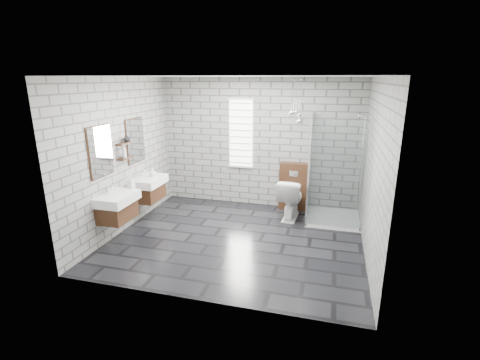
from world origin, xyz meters
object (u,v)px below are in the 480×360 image
at_px(shower_enclosure, 329,197).
at_px(vanity_right, 147,182).
at_px(vanity_left, 115,199).
at_px(cistern_panel, 294,186).
at_px(toilet, 291,198).

bearing_deg(shower_enclosure, vanity_right, -167.50).
relative_size(vanity_left, cistern_panel, 1.57).
bearing_deg(cistern_panel, toilet, -90.00).
distance_m(vanity_right, shower_enclosure, 3.50).
height_order(vanity_left, shower_enclosure, shower_enclosure).
bearing_deg(toilet, vanity_right, 19.74).
xyz_separation_m(vanity_left, toilet, (2.68, 1.82, -0.35)).
xyz_separation_m(vanity_left, shower_enclosure, (3.41, 1.79, -0.25)).
height_order(vanity_left, vanity_right, same).
height_order(vanity_right, shower_enclosure, shower_enclosure).
xyz_separation_m(cistern_panel, shower_enclosure, (0.73, -0.52, 0.00)).
bearing_deg(shower_enclosure, vanity_left, -152.24).
relative_size(vanity_left, toilet, 1.95).
relative_size(vanity_right, cistern_panel, 1.57).
xyz_separation_m(vanity_left, vanity_right, (0.00, 1.04, 0.00)).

